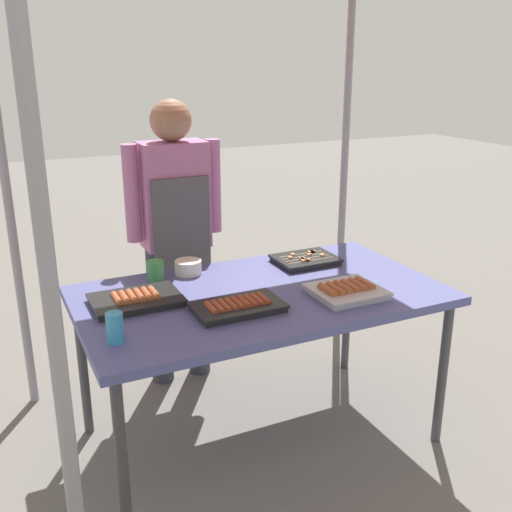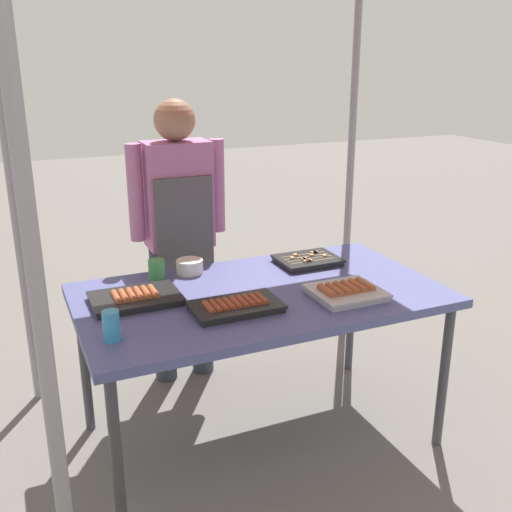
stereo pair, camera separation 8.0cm
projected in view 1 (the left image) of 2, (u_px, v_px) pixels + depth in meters
The scene contains 10 objects.
ground_plane at pixel (260, 435), 2.87m from camera, with size 18.00×18.00×0.00m, color #66605B.
stall_table at pixel (261, 302), 2.65m from camera, with size 1.60×0.90×0.75m.
tray_grilled_sausages at pixel (238, 306), 2.42m from camera, with size 0.37×0.22×0.05m.
tray_meat_skewers at pixel (306, 260), 2.99m from camera, with size 0.30×0.24×0.04m.
tray_pork_links at pixel (136, 300), 2.49m from camera, with size 0.37×0.26×0.05m.
tray_spring_rolls at pixel (346, 291), 2.58m from camera, with size 0.30×0.27×0.05m.
condiment_bowl at pixel (188, 267), 2.84m from camera, with size 0.13×0.13×0.07m, color silver.
drink_cup_near_edge at pixel (155, 270), 2.75m from camera, with size 0.08×0.08×0.09m, color #3F994C.
drink_cup_by_wok at pixel (115, 328), 2.14m from camera, with size 0.06×0.06×0.12m, color #338CBF.
vendor_woman at pixel (175, 223), 3.13m from camera, with size 0.52×0.23×1.54m.
Camera 1 is at (-1.07, -2.20, 1.73)m, focal length 41.69 mm.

